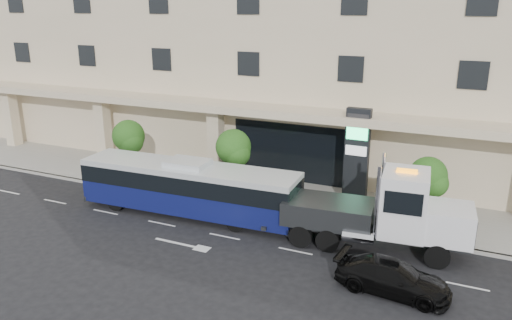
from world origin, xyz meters
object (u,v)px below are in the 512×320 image
Objects in this scene: city_bus at (189,187)px; tow_truck at (384,213)px; black_sedan at (393,277)px; signage_pylon at (357,155)px.

city_bus is 11.13m from tow_truck.
signage_pylon reaches higher than black_sedan.
city_bus is at bearing 78.49° from black_sedan.
tow_truck is 4.19m from black_sedan.
city_bus is 12.87m from black_sedan.
city_bus is 1.27× the size of tow_truck.
signage_pylon is at bearing 111.21° from tow_truck.
black_sedan is 0.83× the size of signage_pylon.
city_bus is at bearing 175.78° from tow_truck.
signage_pylon is at bearing 27.70° from black_sedan.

